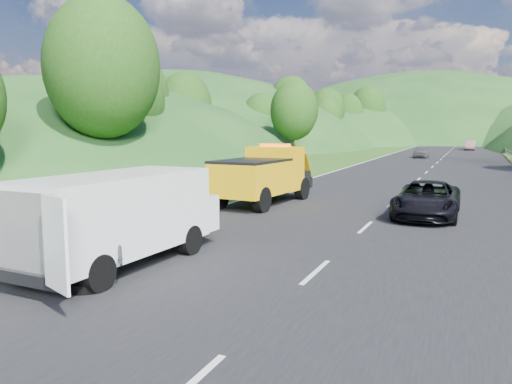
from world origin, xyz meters
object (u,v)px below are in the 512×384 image
at_px(suitcase, 142,220).
at_px(tow_truck, 264,175).
at_px(child, 178,249).
at_px(spare_tire, 86,291).
at_px(woman, 173,232).
at_px(passing_suv, 426,217).
at_px(worker, 109,284).
at_px(white_van, 121,214).

bearing_deg(suitcase, tow_truck, 76.16).
distance_m(child, spare_tire, 4.06).
relative_size(tow_truck, suitcase, 11.10).
bearing_deg(woman, suitcase, 51.11).
bearing_deg(spare_tire, suitcase, 116.26).
bearing_deg(passing_suv, suitcase, -145.21).
relative_size(child, passing_suv, 0.20).
bearing_deg(woman, tow_truck, -36.61).
bearing_deg(passing_suv, tow_truck, 174.33).
xyz_separation_m(worker, passing_suv, (5.80, 11.73, 0.00)).
relative_size(tow_truck, worker, 4.21).
relative_size(worker, spare_tire, 2.30).
bearing_deg(spare_tire, passing_suv, 64.41).
bearing_deg(suitcase, white_van, -59.62).
relative_size(suitcase, passing_suv, 0.12).
xyz_separation_m(tow_truck, woman, (-0.37, -7.06, -1.34)).
distance_m(spare_tire, passing_suv, 13.69).
xyz_separation_m(tow_truck, worker, (1.42, -12.43, -1.34)).
bearing_deg(suitcase, worker, -60.36).
height_order(tow_truck, child, tow_truck).
bearing_deg(child, suitcase, 176.94).
distance_m(tow_truck, woman, 7.19).
distance_m(white_van, child, 2.49).
relative_size(white_van, worker, 4.33).
xyz_separation_m(woman, child, (1.41, -1.95, 0.00)).
height_order(worker, passing_suv, worker).
bearing_deg(woman, spare_tire, 162.02).
height_order(suitcase, passing_suv, passing_suv).
distance_m(suitcase, passing_suv, 10.89).
height_order(woman, suitcase, woman).
xyz_separation_m(worker, suitcase, (-3.13, 5.50, 0.29)).
bearing_deg(child, passing_suv, 87.19).
bearing_deg(worker, passing_suv, 75.49).
height_order(white_van, woman, white_van).
xyz_separation_m(tow_truck, suitcase, (-1.71, -6.93, -1.05)).
xyz_separation_m(child, suitcase, (-2.75, 2.07, 0.29)).
relative_size(white_van, passing_suv, 1.33).
bearing_deg(white_van, worker, -60.25).
height_order(child, suitcase, suitcase).
height_order(white_van, spare_tire, white_van).
bearing_deg(passing_suv, child, -126.77).
height_order(tow_truck, spare_tire, tow_truck).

